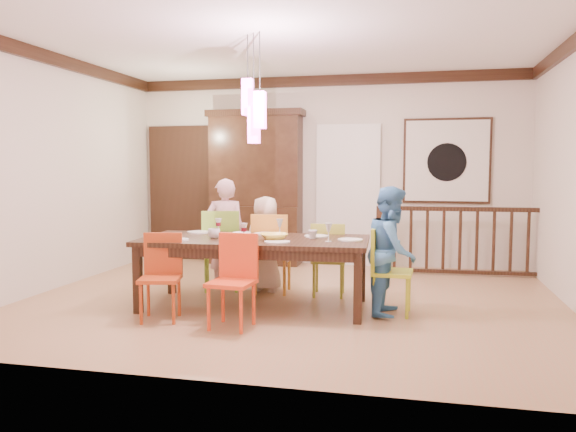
% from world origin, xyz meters
% --- Properties ---
extents(floor, '(6.00, 6.00, 0.00)m').
position_xyz_m(floor, '(0.00, 0.00, 0.00)').
color(floor, '#AC7B53').
rests_on(floor, ground).
extents(ceiling, '(6.00, 6.00, 0.00)m').
position_xyz_m(ceiling, '(0.00, 0.00, 2.90)').
color(ceiling, white).
rests_on(ceiling, wall_back).
extents(wall_back, '(6.00, 0.00, 6.00)m').
position_xyz_m(wall_back, '(0.00, 2.50, 1.45)').
color(wall_back, beige).
rests_on(wall_back, floor).
extents(wall_left, '(0.00, 5.00, 5.00)m').
position_xyz_m(wall_left, '(-3.00, 0.00, 1.45)').
color(wall_left, beige).
rests_on(wall_left, floor).
extents(crown_molding, '(6.00, 5.00, 0.16)m').
position_xyz_m(crown_molding, '(0.00, 0.00, 2.82)').
color(crown_molding, black).
rests_on(crown_molding, wall_back).
extents(panel_door, '(1.04, 0.07, 2.24)m').
position_xyz_m(panel_door, '(-2.40, 2.45, 1.05)').
color(panel_door, black).
rests_on(panel_door, wall_back).
extents(white_doorway, '(0.97, 0.05, 2.22)m').
position_xyz_m(white_doorway, '(0.35, 2.46, 1.05)').
color(white_doorway, silver).
rests_on(white_doorway, wall_back).
extents(painting, '(1.25, 0.06, 1.25)m').
position_xyz_m(painting, '(1.80, 2.46, 1.60)').
color(painting, black).
rests_on(painting, wall_back).
extents(pendant_cluster, '(0.27, 0.21, 1.14)m').
position_xyz_m(pendant_cluster, '(-0.32, -0.39, 2.11)').
color(pendant_cluster, '#F74ABA').
rests_on(pendant_cluster, ceiling).
extents(dining_table, '(2.47, 1.22, 0.75)m').
position_xyz_m(dining_table, '(-0.32, -0.39, 0.68)').
color(dining_table, black).
rests_on(dining_table, floor).
extents(chair_far_left, '(0.56, 0.56, 0.99)m').
position_xyz_m(chair_far_left, '(-0.96, 0.36, 0.57)').
color(chair_far_left, '#8AC73C').
rests_on(chair_far_left, floor).
extents(chair_far_mid, '(0.46, 0.46, 0.96)m').
position_xyz_m(chair_far_mid, '(-0.31, 0.35, 0.55)').
color(chair_far_mid, '#C87F29').
rests_on(chair_far_mid, floor).
extents(chair_far_right, '(0.41, 0.41, 0.87)m').
position_xyz_m(chair_far_right, '(0.38, 0.33, 0.50)').
color(chair_far_right, '#9DA732').
rests_on(chair_far_right, floor).
extents(chair_near_left, '(0.47, 0.47, 0.85)m').
position_xyz_m(chair_near_left, '(-1.08, -1.10, 0.49)').
color(chair_near_left, '#AF3D15').
rests_on(chair_near_left, floor).
extents(chair_near_mid, '(0.43, 0.43, 0.88)m').
position_xyz_m(chair_near_mid, '(-0.31, -1.19, 0.50)').
color(chair_near_mid, red).
rests_on(chair_near_mid, floor).
extents(chair_end_right, '(0.42, 0.42, 0.89)m').
position_xyz_m(chair_end_right, '(1.14, -0.35, 0.51)').
color(chair_end_right, '#B4C823').
rests_on(chair_end_right, floor).
extents(china_hutch, '(1.51, 0.46, 2.39)m').
position_xyz_m(china_hutch, '(-1.07, 2.30, 1.20)').
color(china_hutch, black).
rests_on(china_hutch, floor).
extents(balustrade, '(2.31, 0.18, 0.96)m').
position_xyz_m(balustrade, '(1.98, 1.95, 0.50)').
color(balustrade, black).
rests_on(balustrade, floor).
extents(person_far_left, '(0.58, 0.48, 1.37)m').
position_xyz_m(person_far_left, '(-0.94, 0.46, 0.68)').
color(person_far_left, '#F2B8C4').
rests_on(person_far_left, floor).
extents(person_far_mid, '(0.61, 0.44, 1.16)m').
position_xyz_m(person_far_mid, '(-0.41, 0.41, 0.58)').
color(person_far_mid, beige).
rests_on(person_far_mid, floor).
extents(person_end_right, '(0.56, 0.68, 1.32)m').
position_xyz_m(person_end_right, '(1.14, -0.35, 0.66)').
color(person_end_right, '#4588C3').
rests_on(person_end_right, floor).
extents(serving_bowl, '(0.38, 0.38, 0.07)m').
position_xyz_m(serving_bowl, '(-0.07, -0.50, 0.79)').
color(serving_bowl, gold).
rests_on(serving_bowl, dining_table).
extents(small_bowl, '(0.25, 0.25, 0.06)m').
position_xyz_m(small_bowl, '(-0.45, -0.41, 0.78)').
color(small_bowl, white).
rests_on(small_bowl, dining_table).
extents(cup_left, '(0.17, 0.17, 0.10)m').
position_xyz_m(cup_left, '(-0.73, -0.50, 0.80)').
color(cup_left, silver).
rests_on(cup_left, dining_table).
extents(cup_right, '(0.10, 0.10, 0.09)m').
position_xyz_m(cup_right, '(0.30, -0.31, 0.80)').
color(cup_right, silver).
rests_on(cup_right, dining_table).
extents(plate_far_left, '(0.26, 0.26, 0.01)m').
position_xyz_m(plate_far_left, '(-1.09, -0.05, 0.76)').
color(plate_far_left, white).
rests_on(plate_far_left, dining_table).
extents(plate_far_mid, '(0.26, 0.26, 0.01)m').
position_xyz_m(plate_far_mid, '(-0.29, -0.03, 0.76)').
color(plate_far_mid, white).
rests_on(plate_far_mid, dining_table).
extents(plate_far_right, '(0.26, 0.26, 0.01)m').
position_xyz_m(plate_far_right, '(0.31, -0.12, 0.76)').
color(plate_far_right, white).
rests_on(plate_far_right, dining_table).
extents(plate_near_left, '(0.26, 0.26, 0.01)m').
position_xyz_m(plate_near_left, '(-1.06, -0.74, 0.76)').
color(plate_near_left, white).
rests_on(plate_near_left, dining_table).
extents(plate_near_mid, '(0.26, 0.26, 0.01)m').
position_xyz_m(plate_near_mid, '(0.01, -0.68, 0.76)').
color(plate_near_mid, white).
rests_on(plate_near_mid, dining_table).
extents(plate_end_right, '(0.26, 0.26, 0.01)m').
position_xyz_m(plate_end_right, '(0.71, -0.35, 0.76)').
color(plate_end_right, white).
rests_on(plate_end_right, dining_table).
extents(wine_glass_a, '(0.08, 0.08, 0.19)m').
position_xyz_m(wine_glass_a, '(-0.78, -0.23, 0.84)').
color(wine_glass_a, '#590C19').
rests_on(wine_glass_a, dining_table).
extents(wine_glass_b, '(0.08, 0.08, 0.19)m').
position_xyz_m(wine_glass_b, '(-0.09, -0.16, 0.84)').
color(wine_glass_b, silver).
rests_on(wine_glass_b, dining_table).
extents(wine_glass_c, '(0.08, 0.08, 0.19)m').
position_xyz_m(wine_glass_c, '(-0.34, -0.69, 0.84)').
color(wine_glass_c, '#590C19').
rests_on(wine_glass_c, dining_table).
extents(wine_glass_d, '(0.08, 0.08, 0.19)m').
position_xyz_m(wine_glass_d, '(0.50, -0.49, 0.84)').
color(wine_glass_d, silver).
rests_on(wine_glass_d, dining_table).
extents(napkin, '(0.18, 0.14, 0.01)m').
position_xyz_m(napkin, '(-0.42, -0.71, 0.76)').
color(napkin, '#D83359').
rests_on(napkin, dining_table).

